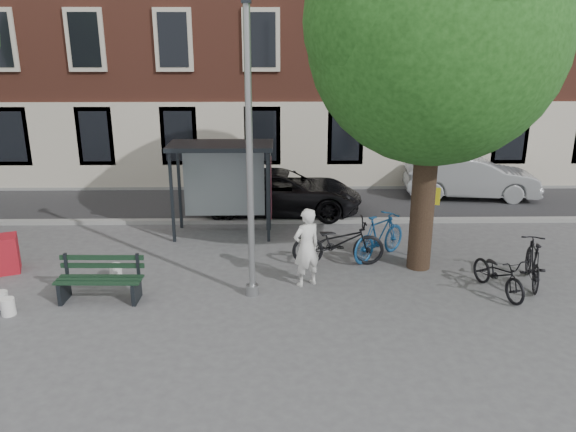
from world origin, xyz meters
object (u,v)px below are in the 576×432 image
(car_dark, at_px, (282,192))
(car_silver, at_px, (471,177))
(lamppost, at_px, (250,171))
(bike_a, at_px, (338,242))
(bike_b, at_px, (379,236))
(bike_d, at_px, (533,262))
(bike_c, at_px, (499,274))
(notice_sign, at_px, (432,208))
(bench, at_px, (100,281))
(bus_shelter, at_px, (236,168))
(painter, at_px, (306,247))

(car_dark, height_order, car_silver, car_silver)
(lamppost, xyz_separation_m, bike_a, (2.04, 1.68, -2.19))
(bike_b, relative_size, bike_d, 1.10)
(bike_c, distance_m, car_silver, 7.95)
(bike_b, bearing_deg, notice_sign, -142.33)
(bench, relative_size, notice_sign, 0.95)
(bike_a, bearing_deg, bench, 108.49)
(bus_shelter, bearing_deg, bike_c, -34.32)
(bike_d, bearing_deg, bench, 19.41)
(lamppost, relative_size, bus_shelter, 2.14)
(notice_sign, bearing_deg, painter, -138.75)
(car_dark, relative_size, notice_sign, 2.63)
(bus_shelter, height_order, notice_sign, bus_shelter)
(bench, height_order, bike_a, bike_a)
(bus_shelter, height_order, car_dark, bus_shelter)
(bench, distance_m, car_dark, 7.31)
(bus_shelter, relative_size, car_dark, 0.57)
(bike_a, bearing_deg, lamppost, 128.65)
(bus_shelter, relative_size, bike_c, 1.63)
(lamppost, bearing_deg, notice_sign, 23.64)
(bike_a, xyz_separation_m, bike_d, (4.29, -1.21, -0.06))
(bike_b, bearing_deg, bike_d, -159.98)
(lamppost, distance_m, bike_c, 5.87)
(bus_shelter, distance_m, bike_c, 7.41)
(bench, xyz_separation_m, notice_sign, (7.58, 2.08, 0.96))
(car_silver, bearing_deg, bus_shelter, 120.90)
(bike_c, distance_m, notice_sign, 2.35)
(bus_shelter, bearing_deg, bike_b, -28.08)
(bike_d, height_order, car_dark, car_dark)
(bench, distance_m, car_silver, 13.15)
(bike_c, distance_m, car_dark, 7.62)
(car_silver, bearing_deg, car_dark, 110.92)
(car_dark, bearing_deg, bike_a, -160.53)
(bike_c, height_order, car_dark, car_dark)
(car_dark, xyz_separation_m, notice_sign, (3.67, -4.09, 0.68))
(painter, height_order, bike_a, painter)
(bike_c, height_order, car_silver, car_silver)
(painter, distance_m, notice_sign, 3.48)
(lamppost, distance_m, bench, 4.00)
(painter, bearing_deg, bike_d, 149.93)
(bus_shelter, height_order, bike_c, bus_shelter)
(painter, height_order, bike_c, painter)
(bench, xyz_separation_m, bike_c, (8.62, 0.18, 0.03))
(bike_c, bearing_deg, bench, 165.14)
(bike_b, height_order, car_silver, car_silver)
(bike_d, distance_m, notice_sign, 2.58)
(notice_sign, bearing_deg, bus_shelter, 173.50)
(painter, xyz_separation_m, car_silver, (6.08, 7.22, -0.16))
(bus_shelter, distance_m, painter, 4.15)
(painter, bearing_deg, bike_b, -169.89)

